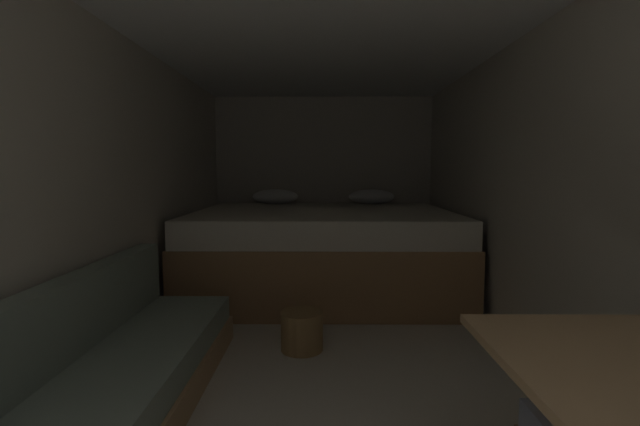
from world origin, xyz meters
TOP-DOWN VIEW (x-y plane):
  - ground_plane at (0.00, 2.21)m, footprint 7.31×7.31m
  - wall_back at (0.00, 4.89)m, footprint 2.66×0.05m
  - wall_left at (-1.31, 2.21)m, footprint 0.05×5.31m
  - wall_right at (1.31, 2.21)m, footprint 0.05×5.31m
  - ceiling_slab at (0.00, 2.21)m, footprint 2.66×5.31m
  - bed at (0.00, 3.85)m, footprint 2.44×1.95m
  - sofa_left at (-1.00, 1.30)m, footprint 0.62×2.58m
  - wicker_basket at (-0.14, 2.39)m, footprint 0.28×0.28m

SIDE VIEW (x-z plane):
  - ground_plane at x=0.00m, z-range 0.00..0.00m
  - wicker_basket at x=-0.14m, z-range 0.00..0.26m
  - sofa_left at x=-1.00m, z-range -0.12..0.55m
  - bed at x=0.00m, z-range -0.08..0.88m
  - wall_back at x=0.00m, z-range 0.00..2.04m
  - wall_left at x=-1.31m, z-range 0.00..2.04m
  - wall_right at x=1.31m, z-range 0.00..2.04m
  - ceiling_slab at x=0.00m, z-range 2.04..2.09m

